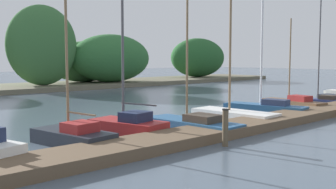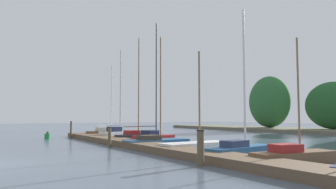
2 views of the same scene
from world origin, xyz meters
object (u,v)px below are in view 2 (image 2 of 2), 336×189
object	(u,v)px
sailboat_2	(137,136)
sailboat_5	(198,145)
channel_buoy_0	(47,136)
sailboat_3	(155,137)
mooring_piling_0	(71,130)
sailboat_6	(243,148)
mooring_piling_1	(110,137)
mooring_piling_2	(201,148)
sailboat_0	(109,133)
sailboat_1	(119,133)
sailboat_7	(297,156)
sailboat_4	(158,141)

from	to	relation	value
sailboat_2	sailboat_5	xyz separation A→B (m)	(8.05, -0.29, -0.11)
sailboat_2	channel_buoy_0	size ratio (longest dim) A/B	12.85
sailboat_5	sailboat_3	bearing A→B (deg)	83.41
sailboat_5	mooring_piling_0	world-z (taller)	sailboat_5
sailboat_5	sailboat_6	bearing A→B (deg)	-86.33
sailboat_5	channel_buoy_0	distance (m)	14.62
sailboat_2	mooring_piling_1	size ratio (longest dim) A/B	6.50
mooring_piling_0	mooring_piling_2	size ratio (longest dim) A/B	1.06
mooring_piling_0	channel_buoy_0	bearing A→B (deg)	-82.44
sailboat_0	sailboat_5	size ratio (longest dim) A/B	1.21
sailboat_0	sailboat_2	world-z (taller)	sailboat_2
sailboat_1	sailboat_6	xyz separation A→B (m)	(14.28, 0.12, -0.05)
sailboat_5	sailboat_7	distance (m)	5.90
sailboat_6	mooring_piling_1	bearing A→B (deg)	106.16
sailboat_1	sailboat_6	size ratio (longest dim) A/B	1.08
sailboat_3	sailboat_4	world-z (taller)	sailboat_3
mooring_piling_2	sailboat_6	bearing A→B (deg)	111.76
sailboat_5	mooring_piling_2	size ratio (longest dim) A/B	4.05
mooring_piling_1	sailboat_3	bearing A→B (deg)	106.47
sailboat_5	mooring_piling_2	bearing A→B (deg)	-127.90
sailboat_3	sailboat_7	distance (m)	11.53
sailboat_7	mooring_piling_2	distance (m)	3.93
sailboat_1	sailboat_2	xyz separation A→B (m)	(3.17, 0.13, -0.03)
sailboat_3	sailboat_5	world-z (taller)	sailboat_3
sailboat_2	sailboat_4	size ratio (longest dim) A/B	1.15
sailboat_2	sailboat_3	size ratio (longest dim) A/B	0.93
sailboat_6	mooring_piling_0	distance (m)	17.37
sailboat_6	sailboat_7	distance (m)	2.83
sailboat_2	mooring_piling_1	distance (m)	5.03
mooring_piling_2	channel_buoy_0	distance (m)	18.30
mooring_piling_0	sailboat_4	bearing A→B (deg)	13.09
sailboat_6	mooring_piling_1	world-z (taller)	sailboat_6
sailboat_0	sailboat_7	world-z (taller)	sailboat_0
sailboat_5	channel_buoy_0	world-z (taller)	sailboat_5
sailboat_6	sailboat_5	bearing A→B (deg)	86.26
mooring_piling_0	mooring_piling_1	world-z (taller)	mooring_piling_0
sailboat_3	sailboat_4	distance (m)	2.56
sailboat_4	mooring_piling_0	world-z (taller)	sailboat_4
sailboat_4	mooring_piling_2	xyz separation A→B (m)	(7.81, -2.69, 0.37)
sailboat_1	sailboat_3	bearing A→B (deg)	-100.71
sailboat_4	mooring_piling_0	xyz separation A→B (m)	(-10.66, -2.48, 0.41)
sailboat_0	mooring_piling_1	world-z (taller)	sailboat_0
mooring_piling_1	channel_buoy_0	world-z (taller)	mooring_piling_1
mooring_piling_1	sailboat_2	bearing A→B (deg)	134.57
sailboat_1	sailboat_3	world-z (taller)	sailboat_3
sailboat_2	sailboat_3	world-z (taller)	sailboat_3
sailboat_4	sailboat_5	bearing A→B (deg)	-82.03
sailboat_7	sailboat_3	bearing A→B (deg)	96.95
sailboat_4	channel_buoy_0	bearing A→B (deg)	111.01
mooring_piling_0	mooring_piling_2	distance (m)	18.47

